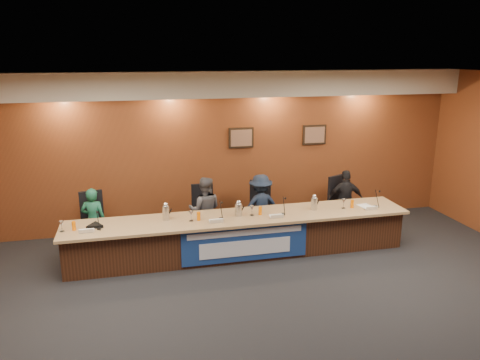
% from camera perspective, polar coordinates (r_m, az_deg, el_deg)
% --- Properties ---
extents(floor, '(10.00, 10.00, 0.00)m').
position_cam_1_polar(floor, '(6.56, 5.03, -17.40)').
color(floor, black).
rests_on(floor, ground).
extents(ceiling, '(10.00, 8.00, 0.04)m').
position_cam_1_polar(ceiling, '(5.54, 5.81, 11.72)').
color(ceiling, silver).
rests_on(ceiling, wall_back).
extents(wall_back, '(10.00, 0.04, 3.20)m').
position_cam_1_polar(wall_back, '(9.60, -2.23, 3.63)').
color(wall_back, brown).
rests_on(wall_back, floor).
extents(soffit, '(10.00, 0.50, 0.50)m').
position_cam_1_polar(soffit, '(9.17, -2.01, 11.61)').
color(soffit, beige).
rests_on(soffit, wall_back).
extents(dais_body, '(6.00, 0.80, 0.70)m').
position_cam_1_polar(dais_body, '(8.46, -0.03, -6.85)').
color(dais_body, '#3A1E11').
rests_on(dais_body, floor).
extents(dais_top, '(6.10, 0.95, 0.05)m').
position_cam_1_polar(dais_top, '(8.28, 0.05, -4.57)').
color(dais_top, '#A07D52').
rests_on(dais_top, dais_body).
extents(banner, '(2.20, 0.02, 0.65)m').
position_cam_1_polar(banner, '(8.07, 0.65, -7.73)').
color(banner, navy).
rests_on(banner, dais_body).
extents(banner_text_upper, '(2.00, 0.01, 0.10)m').
position_cam_1_polar(banner_text_upper, '(7.99, 0.68, -6.45)').
color(banner_text_upper, silver).
rests_on(banner_text_upper, banner).
extents(banner_text_lower, '(1.60, 0.01, 0.28)m').
position_cam_1_polar(banner_text_lower, '(8.09, 0.67, -8.29)').
color(banner_text_lower, silver).
rests_on(banner_text_lower, banner).
extents(wall_photo_left, '(0.52, 0.04, 0.42)m').
position_cam_1_polar(wall_photo_left, '(9.60, 0.14, 5.17)').
color(wall_photo_left, black).
rests_on(wall_photo_left, wall_back).
extents(wall_photo_right, '(0.52, 0.04, 0.42)m').
position_cam_1_polar(wall_photo_right, '(10.09, 9.05, 5.47)').
color(wall_photo_right, black).
rests_on(wall_photo_right, wall_back).
extents(panelist_a, '(0.50, 0.38, 1.21)m').
position_cam_1_polar(panelist_a, '(8.88, -17.41, -4.72)').
color(panelist_a, '#195B40').
rests_on(panelist_a, floor).
extents(panelist_b, '(0.71, 0.60, 1.29)m').
position_cam_1_polar(panelist_b, '(8.93, -4.30, -3.66)').
color(panelist_b, '#4E4E54').
rests_on(panelist_b, floor).
extents(panelist_c, '(0.85, 0.52, 1.27)m').
position_cam_1_polar(panelist_c, '(9.16, 2.52, -3.20)').
color(panelist_c, '#141F32').
rests_on(panelist_c, floor).
extents(panelist_d, '(0.78, 0.45, 1.25)m').
position_cam_1_polar(panelist_d, '(9.78, 12.73, -2.41)').
color(panelist_d, black).
rests_on(panelist_d, floor).
extents(office_chair_a, '(0.57, 0.57, 0.08)m').
position_cam_1_polar(office_chair_a, '(9.02, -17.31, -5.26)').
color(office_chair_a, black).
rests_on(office_chair_a, floor).
extents(office_chair_b, '(0.48, 0.48, 0.08)m').
position_cam_1_polar(office_chair_b, '(9.08, -4.38, -4.44)').
color(office_chair_b, black).
rests_on(office_chair_b, floor).
extents(office_chair_c, '(0.62, 0.62, 0.08)m').
position_cam_1_polar(office_chair_c, '(9.30, 2.34, -3.93)').
color(office_chair_c, black).
rests_on(office_chair_c, floor).
extents(office_chair_d, '(0.64, 0.64, 0.08)m').
position_cam_1_polar(office_chair_d, '(9.91, 12.43, -3.05)').
color(office_chair_d, black).
rests_on(office_chair_d, floor).
extents(nameplate_a, '(0.24, 0.08, 0.10)m').
position_cam_1_polar(nameplate_a, '(7.88, -18.25, -5.89)').
color(nameplate_a, white).
rests_on(nameplate_a, dais_top).
extents(microphone_a, '(0.07, 0.07, 0.02)m').
position_cam_1_polar(microphone_a, '(8.00, -16.80, -5.72)').
color(microphone_a, black).
rests_on(microphone_a, dais_top).
extents(juice_glass_a, '(0.06, 0.06, 0.15)m').
position_cam_1_polar(juice_glass_a, '(8.06, -19.59, -5.30)').
color(juice_glass_a, '#FF7300').
rests_on(juice_glass_a, dais_top).
extents(water_glass_a, '(0.08, 0.08, 0.18)m').
position_cam_1_polar(water_glass_a, '(8.07, -20.92, -5.30)').
color(water_glass_a, silver).
rests_on(water_glass_a, dais_top).
extents(nameplate_b, '(0.24, 0.08, 0.10)m').
position_cam_1_polar(nameplate_b, '(7.93, -2.86, -4.97)').
color(nameplate_b, white).
rests_on(nameplate_b, dais_top).
extents(microphone_b, '(0.07, 0.07, 0.02)m').
position_cam_1_polar(microphone_b, '(8.13, -2.33, -4.71)').
color(microphone_b, black).
rests_on(microphone_b, dais_top).
extents(juice_glass_b, '(0.06, 0.06, 0.15)m').
position_cam_1_polar(juice_glass_b, '(8.07, -5.06, -4.42)').
color(juice_glass_b, '#FF7300').
rests_on(juice_glass_b, dais_top).
extents(water_glass_b, '(0.08, 0.08, 0.18)m').
position_cam_1_polar(water_glass_b, '(8.04, -5.98, -4.40)').
color(water_glass_b, silver).
rests_on(water_glass_b, dais_top).
extents(nameplate_c, '(0.24, 0.08, 0.10)m').
position_cam_1_polar(nameplate_c, '(8.17, 4.54, -4.38)').
color(nameplate_c, white).
rests_on(nameplate_c, dais_top).
extents(microphone_c, '(0.07, 0.07, 0.02)m').
position_cam_1_polar(microphone_c, '(8.39, 5.28, -4.12)').
color(microphone_c, black).
rests_on(microphone_c, dais_top).
extents(juice_glass_c, '(0.06, 0.06, 0.15)m').
position_cam_1_polar(juice_glass_c, '(8.31, 2.48, -3.77)').
color(juice_glass_c, '#FF7300').
rests_on(juice_glass_c, dais_top).
extents(water_glass_c, '(0.08, 0.08, 0.18)m').
position_cam_1_polar(water_glass_c, '(8.27, 1.46, -3.75)').
color(water_glass_c, silver).
rests_on(water_glass_c, dais_top).
extents(nameplate_d, '(0.24, 0.08, 0.10)m').
position_cam_1_polar(nameplate_d, '(8.89, 15.77, -3.28)').
color(nameplate_d, white).
rests_on(nameplate_d, dais_top).
extents(microphone_d, '(0.07, 0.07, 0.02)m').
position_cam_1_polar(microphone_d, '(9.11, 16.18, -3.08)').
color(microphone_d, black).
rests_on(microphone_d, dais_top).
extents(juice_glass_d, '(0.06, 0.06, 0.15)m').
position_cam_1_polar(juice_glass_d, '(8.92, 13.52, -2.85)').
color(juice_glass_d, '#FF7300').
rests_on(juice_glass_d, dais_top).
extents(water_glass_d, '(0.08, 0.08, 0.18)m').
position_cam_1_polar(water_glass_d, '(8.84, 12.53, -2.85)').
color(water_glass_d, silver).
rests_on(water_glass_d, dais_top).
extents(carafe_left, '(0.12, 0.12, 0.26)m').
position_cam_1_polar(carafe_left, '(8.13, -9.02, -3.99)').
color(carafe_left, silver).
rests_on(carafe_left, dais_top).
extents(carafe_mid, '(0.13, 0.13, 0.22)m').
position_cam_1_polar(carafe_mid, '(8.25, -0.19, -3.66)').
color(carafe_mid, silver).
rests_on(carafe_mid, dais_top).
extents(carafe_right, '(0.12, 0.12, 0.23)m').
position_cam_1_polar(carafe_right, '(8.66, 9.02, -2.87)').
color(carafe_right, silver).
rests_on(carafe_right, dais_top).
extents(speakerphone, '(0.32, 0.32, 0.05)m').
position_cam_1_polar(speakerphone, '(8.12, -17.26, -5.33)').
color(speakerphone, black).
rests_on(speakerphone, dais_top).
extents(paper_stack, '(0.26, 0.33, 0.01)m').
position_cam_1_polar(paper_stack, '(9.08, 15.09, -3.11)').
color(paper_stack, white).
rests_on(paper_stack, dais_top).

